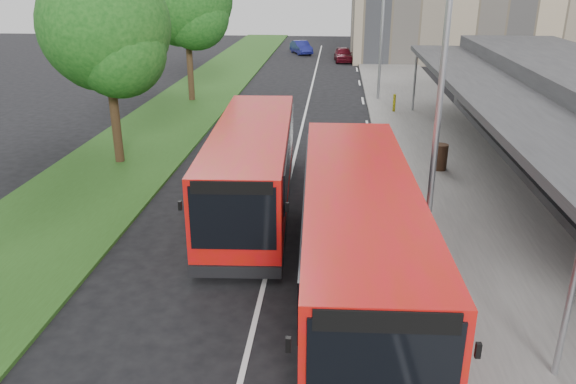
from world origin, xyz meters
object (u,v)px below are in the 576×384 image
tree_mid (106,35)px  lamp_post_near (438,82)px  bus_main (358,238)px  car_near (343,54)px  tree_far (186,5)px  car_far (301,47)px  lamp_post_far (381,20)px  bollard (394,103)px  litter_bin (440,157)px  bus_second (252,168)px

tree_mid → lamp_post_near: (11.13, -7.05, -0.33)m
bus_main → car_near: (-0.02, 38.60, -0.87)m
tree_far → car_far: size_ratio=2.33×
lamp_post_near → bus_main: lamp_post_near is taller
lamp_post_far → bollard: 5.34m
car_near → bollard: bearing=-86.3°
lamp_post_far → litter_bin: bearing=-83.1°
bus_main → car_far: (-4.03, 43.43, -0.89)m
bollard → car_far: size_ratio=0.26×
bus_main → bus_second: bearing=120.3°
lamp_post_near → tree_far: bearing=120.3°
bus_second → litter_bin: 7.86m
bollard → car_far: 25.39m
tree_mid → bollard: bearing=39.0°
tree_far → car_near: size_ratio=2.34×
tree_far → bus_main: size_ratio=0.83×
tree_far → litter_bin: 18.25m
litter_bin → car_far: car_far is taller
tree_mid → lamp_post_near: bearing=-32.4°
tree_mid → lamp_post_far: bearing=49.3°
car_far → lamp_post_far: bearing=-95.4°
bus_second → car_far: bus_second is taller
lamp_post_near → car_far: size_ratio=2.17×
tree_mid → car_far: tree_mid is taller
tree_mid → lamp_post_near: lamp_post_near is taller
bus_second → car_near: size_ratio=2.68×
litter_bin → bollard: 9.79m
car_near → car_far: car_near is taller
tree_far → bus_second: 17.87m
tree_far → bollard: size_ratio=9.12×
lamp_post_far → car_far: 22.35m
lamp_post_far → bus_second: (-5.06, -17.23, -3.31)m
tree_mid → tree_far: bearing=90.0°
bus_main → litter_bin: 9.84m
bus_main → bollard: bearing=80.2°
bus_second → car_near: bus_second is taller
bus_main → car_far: bearing=93.3°
bus_main → car_far: bus_main is taller
lamp_post_far → tree_mid: bearing=-130.7°
car_far → tree_far: bearing=-124.3°
lamp_post_far → car_far: (-5.90, 21.16, -4.11)m
tree_far → lamp_post_far: (11.13, 0.95, -0.84)m
tree_mid → car_near: 31.01m
lamp_post_near → bus_main: bearing=-129.5°
tree_mid → car_near: tree_mid is taller
tree_mid → car_near: bearing=72.5°
tree_far → lamp_post_far: tree_far is taller
tree_mid → litter_bin: tree_mid is taller
tree_mid → lamp_post_near: size_ratio=0.98×
lamp_post_near → lamp_post_far: same height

